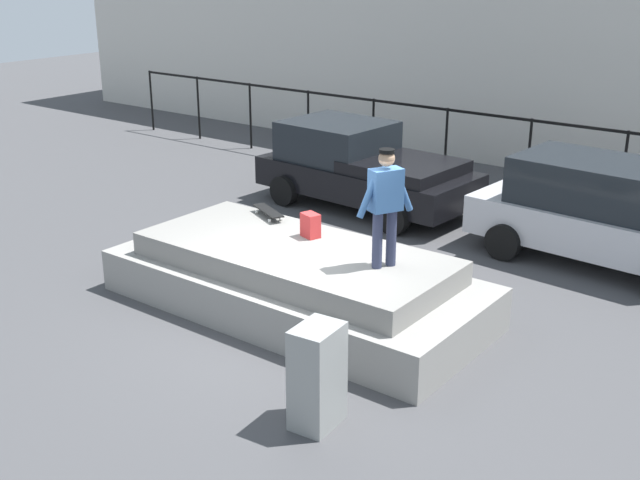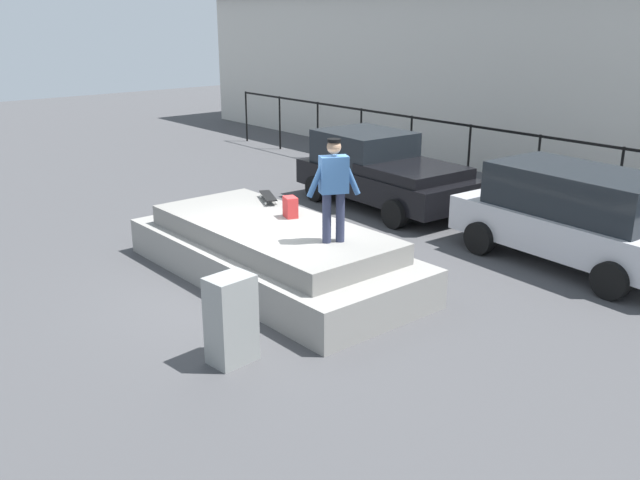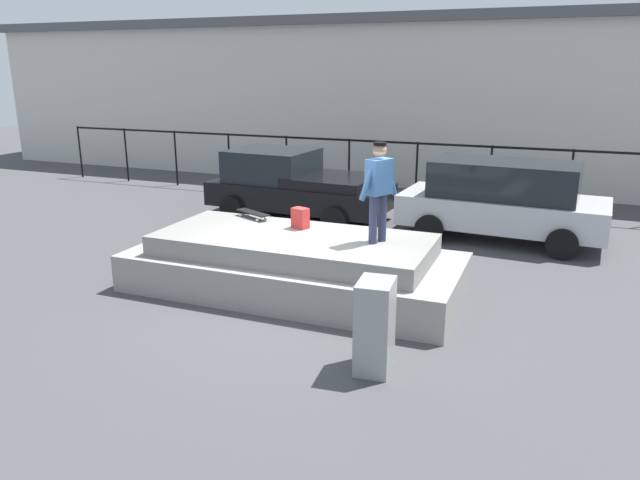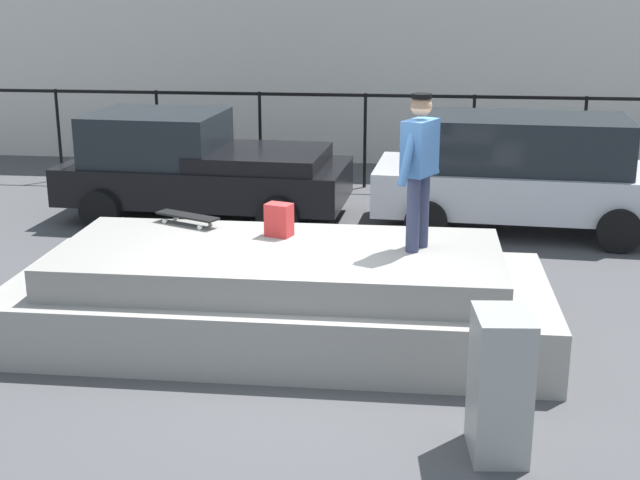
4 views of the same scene
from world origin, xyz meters
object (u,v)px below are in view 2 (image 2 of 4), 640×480
object	(u,v)px
skateboarder	(334,184)
skateboard	(268,196)
car_silver_hatchback_mid	(576,215)
utility_box	(231,320)
car_black_pickup_near	(381,170)
backpack	(290,207)

from	to	relation	value
skateboarder	skateboard	bearing A→B (deg)	165.75
car_silver_hatchback_mid	utility_box	distance (m)	7.02
skateboarder	skateboard	distance (m)	2.89
skateboarder	car_black_pickup_near	size ratio (longest dim) A/B	0.35
skateboard	car_silver_hatchback_mid	world-z (taller)	car_silver_hatchback_mid
skateboarder	backpack	size ratio (longest dim) A/B	4.43
utility_box	car_silver_hatchback_mid	bearing A→B (deg)	77.55
car_black_pickup_near	utility_box	xyz separation A→B (m)	(4.32, -7.13, -0.26)
utility_box	skateboarder	bearing A→B (deg)	100.88
skateboard	utility_box	size ratio (longest dim) A/B	0.68
backpack	car_silver_hatchback_mid	xyz separation A→B (m)	(3.11, 4.22, -0.24)
backpack	car_silver_hatchback_mid	bearing A→B (deg)	-108.38
backpack	car_black_pickup_near	xyz separation A→B (m)	(-2.09, 4.39, -0.32)
car_black_pickup_near	car_silver_hatchback_mid	world-z (taller)	car_silver_hatchback_mid
skateboarder	car_black_pickup_near	bearing A→B (deg)	127.49
car_black_pickup_near	skateboard	bearing A→B (deg)	-76.90
backpack	car_black_pickup_near	bearing A→B (deg)	-46.53
car_black_pickup_near	utility_box	world-z (taller)	car_black_pickup_near
skateboard	car_black_pickup_near	bearing A→B (deg)	103.10
skateboard	car_silver_hatchback_mid	bearing A→B (deg)	42.27
backpack	utility_box	world-z (taller)	backpack
skateboard	backpack	distance (m)	1.20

